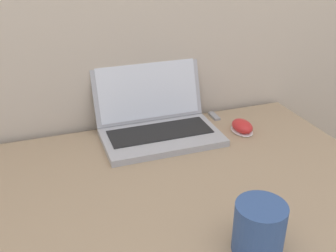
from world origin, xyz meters
TOP-DOWN VIEW (x-y plane):
  - laptop at (0.04, 0.63)m, footprint 0.36×0.28m
  - drink_cup at (0.07, 0.08)m, footprint 0.10×0.10m
  - computer_mouse at (0.30, 0.55)m, footprint 0.06×0.09m
  - usb_stick at (0.26, 0.68)m, footprint 0.02×0.06m

SIDE VIEW (x-z plane):
  - usb_stick at x=0.26m, z-range 0.72..0.73m
  - computer_mouse at x=0.30m, z-range 0.72..0.76m
  - laptop at x=0.04m, z-range 0.66..0.87m
  - drink_cup at x=0.07m, z-range 0.72..0.83m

